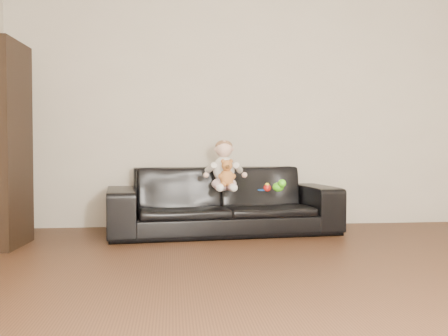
{
  "coord_description": "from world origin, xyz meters",
  "views": [
    {
      "loc": [
        -0.77,
        -2.65,
        0.82
      ],
      "look_at": [
        -0.27,
        2.14,
        0.65
      ],
      "focal_mm": 40.0,
      "sensor_mm": 36.0,
      "label": 1
    }
  ],
  "objects": [
    {
      "name": "floor",
      "position": [
        0.0,
        0.0,
        0.0
      ],
      "size": [
        5.5,
        5.5,
        0.0
      ],
      "primitive_type": "plane",
      "color": "#422717",
      "rests_on": "ground"
    },
    {
      "name": "wall_back",
      "position": [
        0.0,
        2.75,
        1.3
      ],
      "size": [
        5.0,
        0.0,
        5.0
      ],
      "primitive_type": "plane",
      "rotation": [
        1.57,
        0.0,
        0.0
      ],
      "color": "beige",
      "rests_on": "ground"
    },
    {
      "name": "sofa",
      "position": [
        -0.27,
        2.25,
        0.33
      ],
      "size": [
        2.31,
        1.11,
        0.65
      ],
      "primitive_type": "imported",
      "rotation": [
        0.0,
        0.0,
        0.11
      ],
      "color": "black",
      "rests_on": "floor"
    },
    {
      "name": "baby",
      "position": [
        -0.27,
        2.13,
        0.65
      ],
      "size": [
        0.33,
        0.41,
        0.49
      ],
      "rotation": [
        0.0,
        0.0,
        -0.02
      ],
      "color": "#FED6D8",
      "rests_on": "sofa"
    },
    {
      "name": "teddy_bear",
      "position": [
        -0.26,
        1.98,
        0.61
      ],
      "size": [
        0.15,
        0.15,
        0.25
      ],
      "rotation": [
        0.0,
        0.0,
        0.18
      ],
      "color": "#B66F34",
      "rests_on": "sofa"
    },
    {
      "name": "toy_green",
      "position": [
        0.22,
        1.97,
        0.47
      ],
      "size": [
        0.14,
        0.15,
        0.09
      ],
      "primitive_type": "ellipsoid",
      "rotation": [
        0.0,
        0.0,
        0.26
      ],
      "color": "#51DE1A",
      "rests_on": "sofa"
    },
    {
      "name": "toy_rattle",
      "position": [
        0.13,
        2.0,
        0.46
      ],
      "size": [
        0.09,
        0.09,
        0.07
      ],
      "primitive_type": "sphere",
      "rotation": [
        0.0,
        0.0,
        -0.38
      ],
      "color": "red",
      "rests_on": "sofa"
    },
    {
      "name": "toy_blue_disc",
      "position": [
        0.1,
        2.12,
        0.44
      ],
      "size": [
        0.11,
        0.11,
        0.01
      ],
      "primitive_type": "cylinder",
      "rotation": [
        0.0,
        0.0,
        0.38
      ],
      "color": "blue",
      "rests_on": "sofa"
    }
  ]
}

